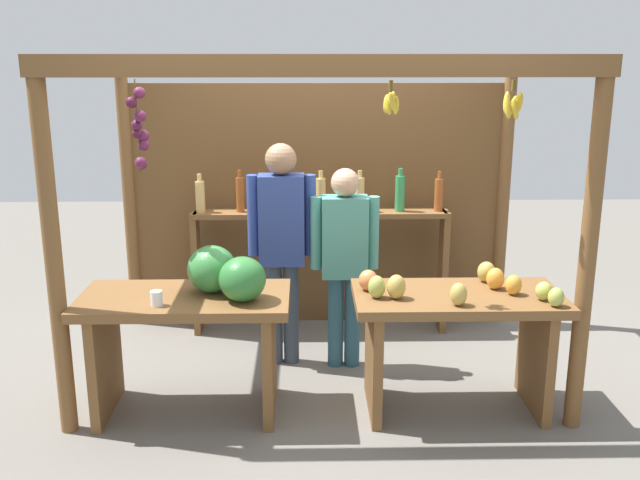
{
  "coord_description": "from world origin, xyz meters",
  "views": [
    {
      "loc": [
        -0.1,
        -4.79,
        2.2
      ],
      "look_at": [
        0.0,
        -0.18,
        0.99
      ],
      "focal_mm": 39.89,
      "sensor_mm": 36.0,
      "label": 1
    }
  ],
  "objects": [
    {
      "name": "ground_plane",
      "position": [
        0.0,
        0.0,
        0.0
      ],
      "size": [
        12.0,
        12.0,
        0.0
      ],
      "primitive_type": "plane",
      "color": "slate",
      "rests_on": "ground"
    },
    {
      "name": "market_stall",
      "position": [
        -0.0,
        0.41,
        1.29
      ],
      "size": [
        3.18,
        1.9,
        2.2
      ],
      "color": "brown",
      "rests_on": "ground"
    },
    {
      "name": "fruit_counter_left",
      "position": [
        -0.76,
        -0.67,
        0.67
      ],
      "size": [
        1.28,
        0.64,
        1.07
      ],
      "color": "brown",
      "rests_on": "ground"
    },
    {
      "name": "fruit_counter_right",
      "position": [
        0.84,
        -0.67,
        0.59
      ],
      "size": [
        1.28,
        0.64,
        0.92
      ],
      "color": "brown",
      "rests_on": "ground"
    },
    {
      "name": "bottle_shelf_unit",
      "position": [
        0.03,
        0.67,
        0.81
      ],
      "size": [
        2.04,
        0.22,
        1.34
      ],
      "color": "brown",
      "rests_on": "ground"
    },
    {
      "name": "vendor_man",
      "position": [
        -0.26,
        0.06,
        0.97
      ],
      "size": [
        0.48,
        0.22,
        1.61
      ],
      "rotation": [
        0.0,
        0.0,
        0.11
      ],
      "color": "#374453",
      "rests_on": "ground"
    },
    {
      "name": "vendor_woman",
      "position": [
        0.18,
        0.0,
        0.86
      ],
      "size": [
        0.48,
        0.2,
        1.45
      ],
      "rotation": [
        0.0,
        0.0,
        0.2
      ],
      "color": "#2E5D71",
      "rests_on": "ground"
    }
  ]
}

